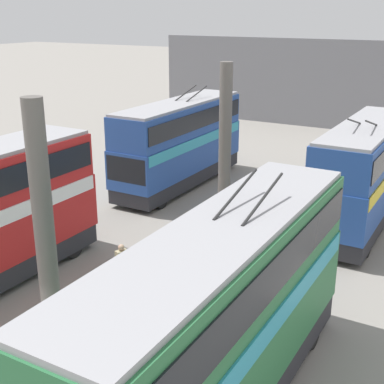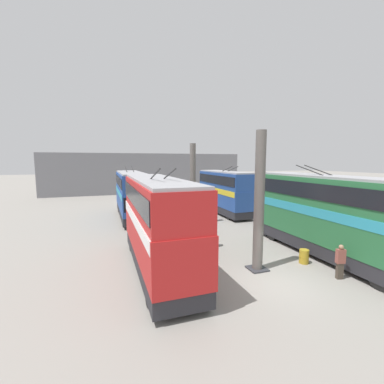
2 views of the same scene
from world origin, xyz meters
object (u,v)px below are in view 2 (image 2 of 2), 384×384
(bus_right_near, at_px, (158,219))
(person_by_left_row, at_px, (340,261))
(bus_left_near, at_px, (328,211))
(bus_right_far, at_px, (131,192))
(oil_drum, at_px, (304,256))
(person_aisle_midway, at_px, (214,234))
(bus_left_far, at_px, (225,189))

(bus_right_near, distance_m, person_by_left_row, 9.54)
(bus_left_near, distance_m, bus_right_near, 10.37)
(bus_left_near, xyz_separation_m, bus_right_far, (15.23, 10.26, -0.16))
(bus_right_far, xyz_separation_m, oil_drum, (-15.65, -8.19, -2.31))
(bus_right_near, xyz_separation_m, person_aisle_midway, (2.48, -4.37, -1.92))
(bus_left_near, distance_m, bus_left_far, 14.24)
(person_by_left_row, bearing_deg, bus_left_far, 9.20)
(bus_left_near, height_order, person_by_left_row, bus_left_near)
(bus_left_far, height_order, bus_right_near, bus_right_near)
(bus_left_near, bearing_deg, bus_right_far, 33.98)
(person_aisle_midway, xyz_separation_m, oil_drum, (-4.36, -3.81, -0.52))
(person_aisle_midway, distance_m, oil_drum, 5.81)
(person_by_left_row, distance_m, oil_drum, 2.26)
(bus_right_near, xyz_separation_m, bus_right_far, (13.77, 0.00, -0.12))
(bus_left_near, bearing_deg, bus_right_near, 81.89)
(bus_left_near, xyz_separation_m, person_aisle_midway, (3.94, 5.89, -1.95))
(bus_left_far, xyz_separation_m, bus_right_near, (-12.78, 10.26, 0.13))
(bus_left_near, distance_m, person_aisle_midway, 7.35)
(bus_left_near, height_order, person_aisle_midway, bus_left_near)
(bus_left_near, bearing_deg, oil_drum, 101.38)
(oil_drum, bearing_deg, person_aisle_midway, 41.18)
(bus_left_near, height_order, bus_left_far, bus_left_near)
(oil_drum, bearing_deg, bus_right_far, 27.61)
(bus_left_far, distance_m, person_by_left_row, 17.04)
(bus_left_near, xyz_separation_m, oil_drum, (-0.42, 2.08, -2.47))
(bus_right_far, bearing_deg, oil_drum, -152.39)
(bus_right_near, relative_size, bus_right_far, 0.98)
(person_by_left_row, bearing_deg, bus_right_near, 79.66)
(person_aisle_midway, bearing_deg, bus_left_near, -12.12)
(oil_drum, bearing_deg, bus_left_far, -8.07)
(person_aisle_midway, bearing_deg, person_by_left_row, -36.65)
(bus_left_far, bearing_deg, bus_left_near, 180.00)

